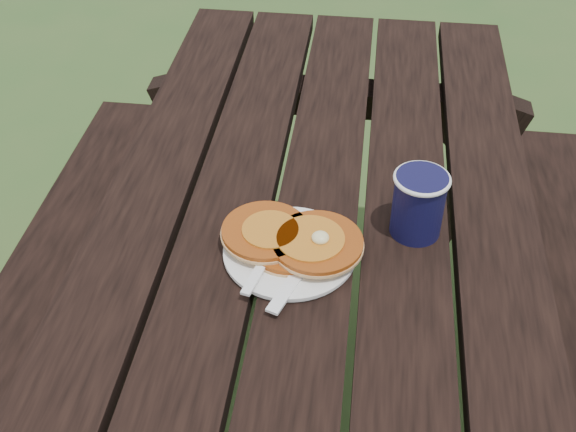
# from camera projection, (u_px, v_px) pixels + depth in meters

# --- Properties ---
(picnic_table) EXTENTS (1.36, 1.80, 0.75)m
(picnic_table) POSITION_uv_depth(u_px,v_px,m) (305.00, 411.00, 1.38)
(picnic_table) COLOR black
(picnic_table) RESTS_ON ground
(plate) EXTENTS (0.23, 0.23, 0.01)m
(plate) POSITION_uv_depth(u_px,v_px,m) (290.00, 252.00, 1.15)
(plate) COLOR white
(plate) RESTS_ON picnic_table
(pancake_stack) EXTENTS (0.23, 0.16, 0.04)m
(pancake_stack) POSITION_uv_depth(u_px,v_px,m) (293.00, 239.00, 1.15)
(pancake_stack) COLOR #A54812
(pancake_stack) RESTS_ON plate
(knife) EXTENTS (0.08, 0.18, 0.00)m
(knife) POSITION_uv_depth(u_px,v_px,m) (298.00, 273.00, 1.11)
(knife) COLOR white
(knife) RESTS_ON plate
(fork) EXTENTS (0.07, 0.16, 0.01)m
(fork) POSITION_uv_depth(u_px,v_px,m) (259.00, 270.00, 1.10)
(fork) COLOR white
(fork) RESTS_ON plate
(coffee_cup) EXTENTS (0.09, 0.09, 0.11)m
(coffee_cup) POSITION_uv_depth(u_px,v_px,m) (419.00, 201.00, 1.16)
(coffee_cup) COLOR #0F0F35
(coffee_cup) RESTS_ON picnic_table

